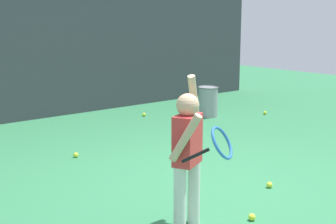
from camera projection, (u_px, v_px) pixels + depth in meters
The scene contains 11 objects.
ground_plane at pixel (222, 187), 5.28m from camera, with size 20.00×20.00×0.00m, color #2D7247.
back_fence_windscreen at pixel (36, 36), 8.50m from camera, with size 10.66×0.08×2.99m, color #383D42.
fence_post_1 at pixel (34, 32), 8.53m from camera, with size 0.09×0.09×3.14m, color slate.
fence_post_2 at pixel (234, 27), 11.75m from camera, with size 0.09×0.09×3.14m, color slate.
tennis_player at pixel (189, 148), 4.14m from camera, with size 0.52×0.79×1.35m.
ball_hopper at pixel (208, 101), 8.90m from camera, with size 0.38×0.38×0.56m.
tennis_ball_0 at pixel (269, 185), 5.25m from camera, with size 0.07×0.07×0.07m, color #CCE033.
tennis_ball_1 at pixel (252, 217), 4.41m from camera, with size 0.07×0.07×0.07m, color #CCE033.
tennis_ball_2 at pixel (76, 155), 6.38m from camera, with size 0.07×0.07×0.07m, color #CCE033.
tennis_ball_3 at pixel (265, 113), 9.12m from camera, with size 0.07×0.07×0.07m, color #CCE033.
tennis_ball_6 at pixel (144, 115), 8.96m from camera, with size 0.07×0.07×0.07m, color #CCE033.
Camera 1 is at (-3.64, -3.50, 1.86)m, focal length 51.30 mm.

